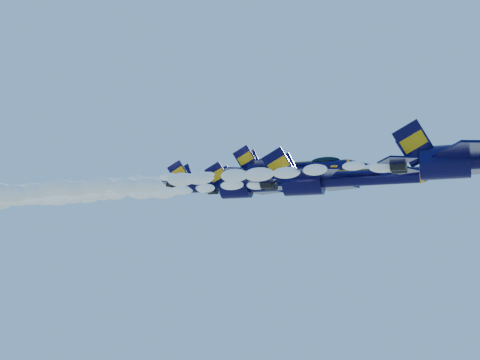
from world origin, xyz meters
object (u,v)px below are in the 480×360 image
(jet_third, at_px, (290,168))
(jet_fourth, at_px, (263,186))
(jet_fifth, at_px, (218,181))
(jet_second, at_px, (340,178))

(jet_third, xyz_separation_m, jet_fourth, (-6.41, 8.95, -0.55))
(jet_fifth, bearing_deg, jet_third, -45.32)
(jet_fourth, bearing_deg, jet_third, -54.42)
(jet_third, xyz_separation_m, jet_fifth, (-16.09, 16.28, 1.67))
(jet_fourth, bearing_deg, jet_second, -55.86)
(jet_fourth, relative_size, jet_fifth, 1.01)
(jet_third, bearing_deg, jet_fourth, 125.58)
(jet_second, distance_m, jet_third, 15.73)
(jet_second, bearing_deg, jet_fifth, 130.04)
(jet_third, bearing_deg, jet_fifth, 134.68)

